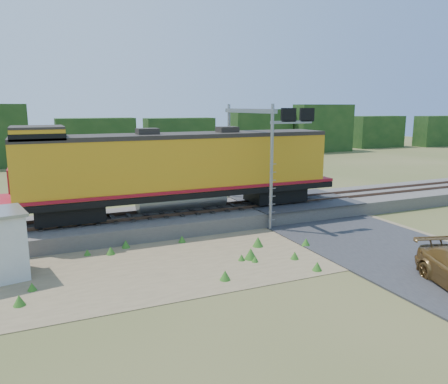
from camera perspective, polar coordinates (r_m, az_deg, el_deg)
name	(u,v)px	position (r m, az deg, el deg)	size (l,w,h in m)	color
ground	(237,256)	(20.13, 1.65, -8.40)	(140.00, 140.00, 0.00)	#475123
ballast	(192,218)	(25.33, -4.16, -3.36)	(70.00, 5.00, 0.80)	slate
rails	(192,210)	(25.21, -4.17, -2.30)	(70.00, 1.54, 0.16)	brown
dirt_shoulder	(192,259)	(19.84, -4.26, -8.67)	(26.00, 8.00, 0.03)	#8C7754
road	(349,233)	(24.35, 16.01, -5.13)	(7.00, 66.00, 0.86)	#38383A
tree_line_north	(104,137)	(55.85, -15.35, 6.99)	(130.00, 3.00, 6.50)	#173714
weed_clumps	(161,267)	(19.08, -8.17, -9.64)	(15.00, 6.20, 0.56)	#347120
locomotive	(177,168)	(24.48, -6.18, 3.12)	(18.70, 2.85, 4.83)	black
signal_gantry	(259,134)	(25.55, 4.58, 7.59)	(2.72, 6.20, 6.86)	gray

